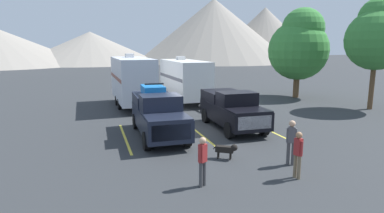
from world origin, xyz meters
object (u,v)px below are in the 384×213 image
Objects in this scene: pickup_truck_a at (158,113)px; camper_trailer_b at (184,79)px; camper_trailer_a at (132,79)px; person_a at (203,158)px; person_b at (298,152)px; dog at (227,149)px; pickup_truck_b at (232,108)px; person_c at (291,140)px.

camper_trailer_b is at bearing 66.36° from pickup_truck_a.
camper_trailer_a is (-0.21, 8.53, 0.88)m from pickup_truck_a.
camper_trailer_a reaches higher than person_a.
pickup_truck_a is 3.52× the size of person_b.
person_b is (3.31, -0.35, 0.00)m from person_a.
camper_trailer_b reaches higher than person_b.
camper_trailer_a is at bearing 91.45° from person_a.
pickup_truck_b is at bearing 64.18° from dog.
pickup_truck_b is 0.63× the size of camper_trailer_a.
camper_trailer_b is 4.90× the size of person_b.
pickup_truck_a is at bearing 91.51° from person_a.
dog is (1.79, 2.16, -0.53)m from person_a.
pickup_truck_a is at bearing -175.31° from pickup_truck_b.
pickup_truck_b is 6.13× the size of dog.
dog is at bearing -65.47° from pickup_truck_a.
person_a is (0.38, -14.98, -1.11)m from camper_trailer_a.
pickup_truck_a reaches higher than dog.
pickup_truck_a reaches higher than person_a.
camper_trailer_b is at bearing 91.37° from pickup_truck_b.
camper_trailer_b reaches higher than person_c.
camper_trailer_a reaches higher than person_b.
pickup_truck_b is 3.03× the size of person_c.
camper_trailer_b is at bearing 8.05° from camper_trailer_a.
camper_trailer_b is 15.95m from person_b.
dog is (1.96, -4.29, -0.77)m from pickup_truck_a.
dog is at bearing -115.82° from pickup_truck_b.
pickup_truck_a is 8.57m from camper_trailer_a.
person_c is (4.22, -14.13, -1.06)m from camper_trailer_a.
person_a is 1.91× the size of dog.
person_a is at bearing -167.65° from person_c.
pickup_truck_a is 6.75× the size of dog.
person_c reaches higher than dog.
pickup_truck_a is 1.10× the size of pickup_truck_b.
pickup_truck_a is 3.33× the size of person_c.
pickup_truck_b is 8.82m from camper_trailer_b.
person_c is at bearing 65.74° from person_b.
dog is (-1.52, 2.50, -0.53)m from person_b.
person_a is at bearing -88.49° from pickup_truck_a.
camper_trailer_a reaches higher than camper_trailer_b.
camper_trailer_b reaches higher than person_a.
pickup_truck_a is at bearing -113.64° from camper_trailer_b.
person_c is at bearing -32.58° from dog.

